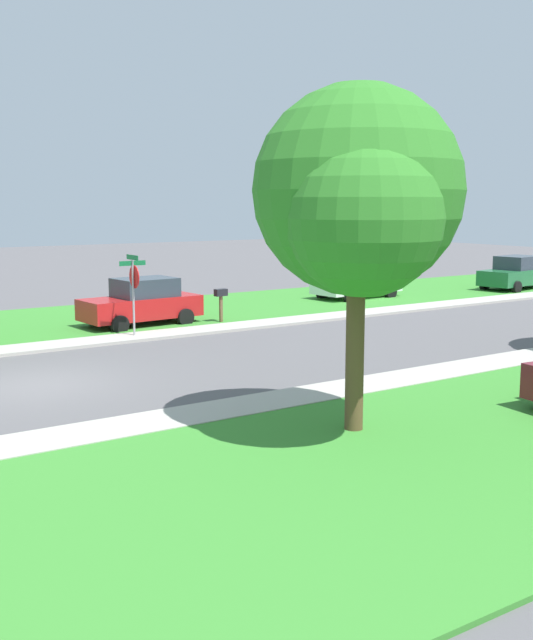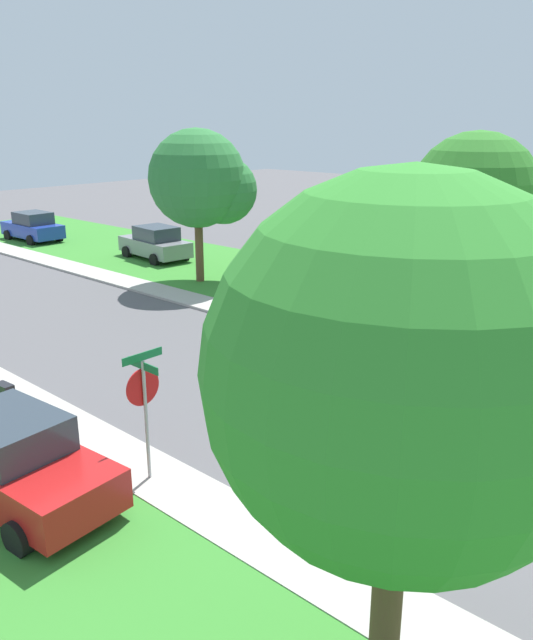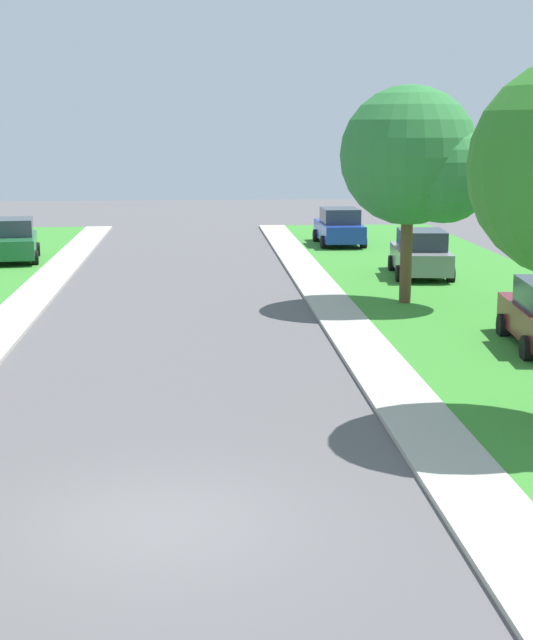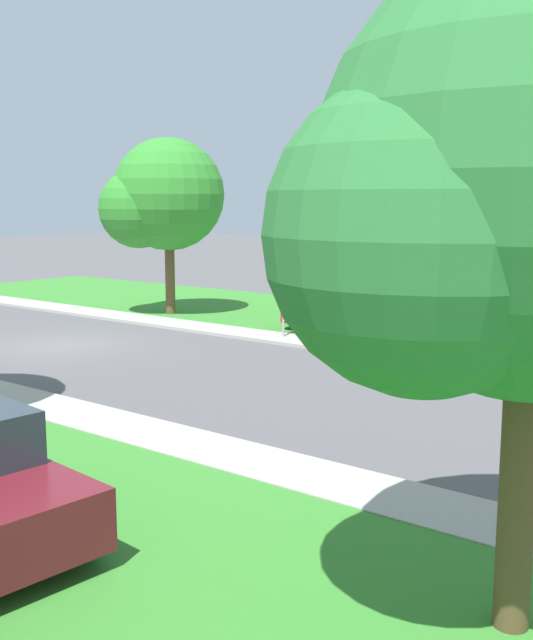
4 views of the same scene
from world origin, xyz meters
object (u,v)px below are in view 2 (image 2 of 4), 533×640
Objects in this scene: tree_across_right at (204,182)px; tree_sidewalk_mid at (427,382)px; car_grey_far_down_street at (155,243)px; car_maroon_kerbside_mid at (347,277)px; stop_sign_far_corner at (144,395)px; mailbox at (5,396)px; car_blue_behind_trees at (33,227)px; car_red_across_road at (16,461)px; tree_corner_large at (482,201)px; house_right_setback at (423,219)px.

tree_across_right reaches higher than tree_sidewalk_mid.
car_maroon_kerbside_mid is (0.59, -11.63, 0.00)m from car_grey_far_down_street.
stop_sign_far_corner reaches higher than mailbox.
car_blue_behind_trees is 28.79m from car_red_across_road.
car_blue_behind_trees is at bearing 95.82° from car_maroon_kerbside_mid.
tree_sidewalk_mid is at bearing -157.73° from tree_corner_large.
tree_corner_large is at bearing -88.38° from tree_across_right.
tree_sidewalk_mid is (-13.15, -32.87, 3.52)m from car_blue_behind_trees.
tree_corner_large reaches higher than mailbox.
tree_sidewalk_mid is 25.51m from house_right_setback.
stop_sign_far_corner is 15.05m from car_maroon_kerbside_mid.
car_red_across_road is (-2.11, 1.22, -1.01)m from stop_sign_far_corner.
car_grey_far_down_street is 3.40× the size of mailbox.
car_maroon_kerbside_mid is 19.56m from tree_sidewalk_mid.
car_grey_far_down_street is 0.67× the size of tree_sidewalk_mid.
car_blue_behind_trees is 0.97× the size of car_maroon_kerbside_mid.
mailbox is at bearing 160.10° from tree_corner_large.
car_blue_behind_trees is 0.45× the size of house_right_setback.
tree_sidewalk_mid is (-1.20, -6.52, 2.51)m from stop_sign_far_corner.
car_maroon_kerbside_mid is at bearing -175.41° from house_right_setback.
tree_across_right is at bearing 91.62° from tree_corner_large.
car_red_across_road reaches higher than mailbox.
tree_across_right is at bearing 148.18° from house_right_setback.
house_right_setback is at bearing 10.92° from car_red_across_road.
car_blue_behind_trees is at bearing 99.33° from car_grey_far_down_street.
tree_sidewalk_mid is (-13.60, -5.57, -0.17)m from tree_corner_large.
tree_corner_large is (-1.12, -17.72, 3.68)m from car_grey_far_down_street.
tree_corner_large is at bearing -89.05° from car_blue_behind_trees.
stop_sign_far_corner is 28.94m from car_blue_behind_trees.
car_red_across_road is at bearing 171.47° from tree_corner_large.
car_grey_far_down_street is 11.64m from car_maroon_kerbside_mid.
mailbox is (-0.97, 3.88, -0.88)m from stop_sign_far_corner.
mailbox is (-22.07, -1.82, -1.37)m from house_right_setback.
tree_corner_large is 11.17m from house_right_setback.
mailbox is (-13.36, 4.84, -3.55)m from tree_corner_large.
tree_across_right is (14.16, 10.10, 3.55)m from car_red_across_road.
car_blue_behind_trees is 0.97× the size of car_red_across_road.
car_grey_far_down_street is at bearing 44.84° from car_red_across_road.
tree_corner_large is 14.65m from mailbox.
car_red_across_road is 15.12m from tree_corner_large.
mailbox is at bearing -175.29° from house_right_setback.
tree_across_right is 10.85m from house_right_setback.
stop_sign_far_corner is at bearing -159.97° from car_maroon_kerbside_mid.
stop_sign_far_corner is 2.11× the size of mailbox.
car_blue_behind_trees is 15.44m from tree_across_right.
car_red_across_road is (-15.63, -15.54, 0.00)m from car_grey_far_down_street.
car_blue_behind_trees is 25.91m from mailbox.
house_right_setback reaches higher than stop_sign_far_corner.
tree_corner_large is 14.69m from tree_sidewalk_mid.
mailbox is (-14.48, -12.88, 0.14)m from car_grey_far_down_street.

